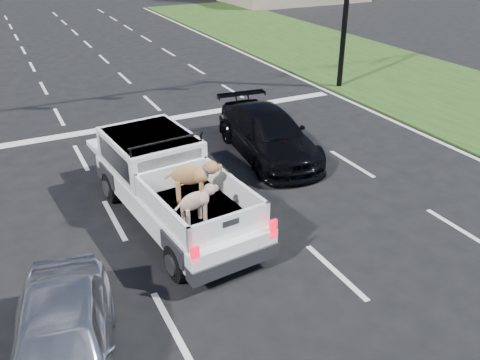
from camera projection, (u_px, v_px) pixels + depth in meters
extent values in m
plane|color=black|center=(260.00, 297.00, 9.55)|extent=(160.00, 160.00, 0.00)
cube|color=silver|center=(96.00, 185.00, 13.63)|extent=(0.12, 60.00, 0.01)
cube|color=silver|center=(215.00, 160.00, 15.03)|extent=(0.12, 60.00, 0.01)
cube|color=silver|center=(313.00, 140.00, 16.42)|extent=(0.12, 60.00, 0.01)
cube|color=silver|center=(397.00, 123.00, 17.84)|extent=(0.15, 60.00, 0.01)
cube|color=silver|center=(121.00, 127.00, 17.51)|extent=(17.00, 0.45, 0.01)
cylinder|color=black|center=(347.00, 1.00, 20.16)|extent=(0.22, 0.22, 7.00)
cylinder|color=black|center=(178.00, 262.00, 9.89)|extent=(0.36, 0.79, 0.77)
cylinder|color=black|center=(253.00, 236.00, 10.72)|extent=(0.36, 0.79, 0.77)
cylinder|color=black|center=(112.00, 187.00, 12.70)|extent=(0.36, 0.79, 0.77)
cylinder|color=black|center=(176.00, 171.00, 13.54)|extent=(0.36, 0.79, 0.77)
cube|color=white|center=(175.00, 198.00, 11.62)|extent=(2.42, 5.50, 0.52)
cube|color=white|center=(151.00, 151.00, 12.26)|extent=(2.07, 2.49, 0.87)
cube|color=black|center=(171.00, 167.00, 11.38)|extent=(1.56, 0.18, 0.63)
cylinder|color=black|center=(167.00, 141.00, 11.21)|extent=(1.81, 0.23, 0.05)
cube|color=black|center=(199.00, 211.00, 10.63)|extent=(2.04, 2.73, 0.06)
cube|color=white|center=(161.00, 210.00, 10.09)|extent=(0.33, 2.57, 0.52)
cube|color=white|center=(234.00, 189.00, 10.90)|extent=(0.33, 2.57, 0.52)
cube|color=white|center=(230.00, 226.00, 9.55)|extent=(1.79, 0.25, 0.52)
cube|color=red|center=(195.00, 256.00, 9.09)|extent=(0.17, 0.08, 0.40)
cube|color=red|center=(273.00, 229.00, 9.91)|extent=(0.17, 0.08, 0.40)
cube|color=black|center=(234.00, 261.00, 9.77)|extent=(1.96, 0.49, 0.30)
imported|color=silver|center=(61.00, 345.00, 7.57)|extent=(2.35, 4.16, 1.34)
imported|color=black|center=(268.00, 134.00, 15.09)|extent=(2.39, 4.90, 1.37)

